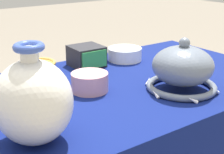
{
  "coord_description": "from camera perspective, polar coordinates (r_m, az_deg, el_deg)",
  "views": [
    {
      "loc": [
        -0.6,
        -0.88,
        1.14
      ],
      "look_at": [
        -0.07,
        -0.14,
        0.82
      ],
      "focal_mm": 55.0,
      "sensor_mm": 36.0,
      "label": 1
    }
  ],
  "objects": [
    {
      "name": "pot_squat_rose",
      "position": [
        1.1,
        -3.71,
        -0.84
      ],
      "size": [
        0.12,
        0.12,
        0.06
      ],
      "primitive_type": "cylinder",
      "color": "#D19399",
      "rests_on": "display_table"
    },
    {
      "name": "vase_tall_bulbous",
      "position": [
        0.8,
        -12.95,
        -3.95
      ],
      "size": [
        0.18,
        0.18,
        0.24
      ],
      "color": "white",
      "rests_on": "display_table"
    },
    {
      "name": "pot_squat_porcelain",
      "position": [
        1.44,
        2.13,
        3.84
      ],
      "size": [
        0.14,
        0.14,
        0.05
      ],
      "primitive_type": "cylinder",
      "color": "white",
      "rests_on": "display_table"
    },
    {
      "name": "display_table",
      "position": [
        1.16,
        -0.91,
        -5.22
      ],
      "size": [
        1.33,
        0.7,
        0.73
      ],
      "color": "brown",
      "rests_on": "ground_plane"
    },
    {
      "name": "vase_dome_bell",
      "position": [
        1.12,
        11.65,
        1.23
      ],
      "size": [
        0.24,
        0.23,
        0.18
      ],
      "color": "slate",
      "rests_on": "display_table"
    },
    {
      "name": "mosaic_tile_box",
      "position": [
        1.36,
        -4.24,
        3.49
      ],
      "size": [
        0.13,
        0.13,
        0.08
      ],
      "rotation": [
        0.0,
        0.0,
        -0.03
      ],
      "color": "#232328",
      "rests_on": "display_table"
    },
    {
      "name": "cup_wide_ochre",
      "position": [
        1.2,
        -12.11,
        0.94
      ],
      "size": [
        0.12,
        0.12,
        0.07
      ],
      "color": "gold",
      "rests_on": "display_table"
    }
  ]
}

